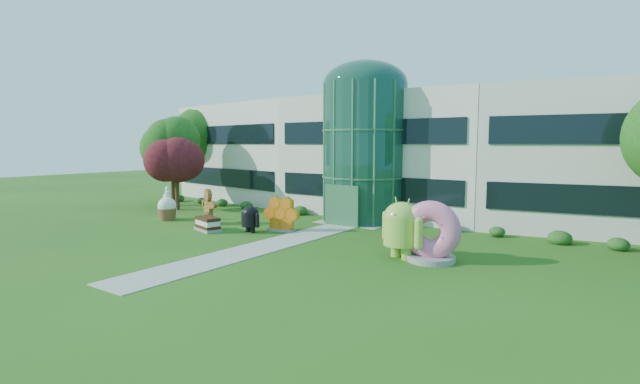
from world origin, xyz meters
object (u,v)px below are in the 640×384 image
Objects in this scene: android_black at (250,217)px; donut at (432,231)px; android_green at (402,225)px; gingerbread at (208,206)px.

android_black is 12.07m from donut.
donut is (12.05, -0.29, 0.49)m from android_black.
android_green reaches higher than gingerbread.
gingerbread is (-16.61, 0.89, -0.23)m from donut.
android_green reaches higher than donut.
android_green is 1.21× the size of gingerbread.
gingerbread is (-15.18, 1.14, -0.38)m from android_green.
android_green is 1.11× the size of donut.
donut is at bearing 18.66° from gingerbread.
android_black is at bearing 169.03° from donut.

